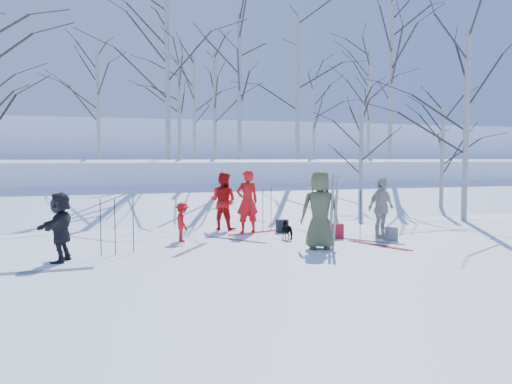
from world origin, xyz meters
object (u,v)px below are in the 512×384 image
object	(u,v)px
dog	(288,230)
backpack_dark	(282,226)
skier_olive_center	(320,210)
skier_red_seated	(182,222)
skier_cream_east	(381,208)
skier_redor_behind	(223,201)
backpack_grey	(391,234)
skier_red_north	(247,202)
skier_grey_west	(60,227)
backpack_red	(337,231)

from	to	relation	value
dog	backpack_dark	bearing A→B (deg)	-112.90
skier_olive_center	skier_red_seated	size ratio (longest dim) A/B	1.83
backpack_dark	skier_cream_east	bearing A→B (deg)	-38.46
skier_olive_center	backpack_dark	xyz separation A→B (m)	(0.05, 2.88, -0.79)
skier_redor_behind	dog	xyz separation A→B (m)	(1.32, -2.36, -0.65)
skier_olive_center	backpack_dark	bearing A→B (deg)	-74.28
skier_red_seated	backpack_grey	xyz separation A→B (m)	(5.56, -1.61, -0.35)
skier_redor_behind	dog	distance (m)	2.78
skier_cream_east	skier_red_seated	bearing A→B (deg)	148.46
skier_red_north	dog	xyz separation A→B (m)	(0.77, -1.51, -0.70)
skier_red_seated	skier_cream_east	bearing A→B (deg)	-106.34
skier_red_north	skier_grey_west	xyz separation A→B (m)	(-5.15, -2.82, -0.19)
skier_red_north	skier_red_seated	distance (m)	2.41
dog	skier_grey_west	bearing A→B (deg)	2.13
skier_red_north	backpack_red	xyz separation A→B (m)	(2.16, -1.78, -0.76)
skier_redor_behind	backpack_red	bearing A→B (deg)	176.76
skier_olive_center	skier_redor_behind	distance (m)	4.28
skier_cream_east	dog	distance (m)	2.74
skier_grey_west	dog	xyz separation A→B (m)	(5.91, 1.32, -0.51)
skier_cream_east	backpack_red	size ratio (longest dim) A/B	4.15
skier_red_north	skier_grey_west	size ratio (longest dim) A/B	1.24
backpack_dark	backpack_grey	bearing A→B (deg)	-44.84
skier_redor_behind	backpack_red	distance (m)	3.84
skier_red_seated	dog	xyz separation A→B (m)	(2.92, -0.52, -0.28)
skier_redor_behind	backpack_dark	size ratio (longest dim) A/B	4.60
skier_cream_east	dog	size ratio (longest dim) A/B	2.78
dog	skier_redor_behind	bearing A→B (deg)	-71.17
skier_redor_behind	backpack_dark	xyz separation A→B (m)	(1.60, -1.11, -0.72)
skier_red_seated	skier_red_north	bearing A→B (deg)	-70.16
skier_cream_east	dog	xyz separation A→B (m)	(-2.61, 0.60, -0.61)
backpack_dark	skier_red_seated	bearing A→B (deg)	-167.08
skier_olive_center	skier_cream_east	size ratio (longest dim) A/B	1.14
skier_grey_west	backpack_grey	xyz separation A→B (m)	(8.55, 0.22, -0.59)
skier_olive_center	backpack_grey	distance (m)	2.60
skier_olive_center	skier_redor_behind	size ratio (longest dim) A/B	1.08
skier_red_north	skier_redor_behind	xyz separation A→B (m)	(-0.55, 0.85, -0.05)
skier_olive_center	skier_red_north	bearing A→B (deg)	-55.72
backpack_red	backpack_grey	world-z (taller)	backpack_red
dog	backpack_grey	xyz separation A→B (m)	(2.64, -1.10, -0.07)
skier_olive_center	skier_red_north	world-z (taller)	skier_olive_center
skier_red_north	backpack_dark	distance (m)	1.32
skier_grey_west	backpack_red	distance (m)	7.40
skier_redor_behind	backpack_grey	distance (m)	5.30
skier_olive_center	skier_red_north	xyz separation A→B (m)	(-0.99, 3.14, -0.03)
backpack_red	backpack_dark	size ratio (longest dim) A/B	1.05
dog	skier_red_north	bearing A→B (deg)	-73.44
skier_olive_center	dog	bearing A→B (deg)	-65.42
skier_red_seated	backpack_red	bearing A→B (deg)	-105.26
skier_redor_behind	skier_red_seated	distance (m)	2.47
skier_cream_east	backpack_dark	bearing A→B (deg)	121.42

